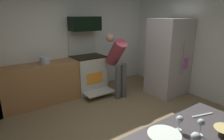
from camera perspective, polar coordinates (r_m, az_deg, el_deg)
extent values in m
cube|color=olive|center=(3.48, 2.72, -18.22)|extent=(5.20, 4.80, 0.02)
cube|color=silver|center=(4.97, -14.03, 8.18)|extent=(5.20, 0.12, 2.60)
cube|color=silver|center=(4.92, 27.22, 6.78)|extent=(0.12, 4.80, 2.60)
cube|color=#9E6D3F|center=(4.58, -22.12, -4.23)|extent=(2.40, 0.60, 0.90)
cube|color=beige|center=(5.00, -6.98, -1.30)|extent=(0.76, 0.64, 0.92)
cube|color=black|center=(4.87, -7.18, 4.02)|extent=(0.76, 0.64, 0.03)
cube|color=beige|center=(5.07, -8.88, 8.16)|extent=(0.76, 0.06, 0.62)
cube|color=orange|center=(4.73, -5.09, -2.41)|extent=(0.44, 0.01, 0.28)
cube|color=beige|center=(4.69, -3.88, -6.58)|extent=(0.72, 0.37, 0.03)
cube|color=black|center=(4.86, -8.09, 13.51)|extent=(0.74, 0.38, 0.34)
cube|color=#BFB5B7|center=(4.94, 16.50, 3.61)|extent=(0.88, 0.76, 1.86)
cylinder|color=#BFB5B7|center=(4.66, 20.05, 3.73)|extent=(0.02, 0.02, 0.84)
cylinder|color=#BFB5B7|center=(4.73, 20.62, 3.83)|extent=(0.02, 0.02, 0.84)
cube|color=#C55BBC|center=(4.87, 21.09, 1.87)|extent=(0.20, 0.01, 0.26)
cylinder|color=#515151|center=(4.54, 1.80, -3.58)|extent=(0.14, 0.14, 0.83)
cylinder|color=#515151|center=(4.64, 3.48, -3.17)|extent=(0.14, 0.14, 0.83)
cylinder|color=#9C3A47|center=(4.56, 1.24, 5.29)|extent=(0.30, 0.63, 0.70)
sphere|color=tan|center=(4.71, -0.54, 9.54)|extent=(0.20, 0.20, 0.20)
cone|color=white|center=(1.81, 15.19, -18.87)|extent=(0.29, 0.29, 0.08)
ellipsoid|color=silver|center=(1.77, 23.73, -17.74)|extent=(0.08, 0.08, 0.07)
cylinder|color=silver|center=(2.01, 24.56, -17.19)|extent=(0.06, 0.06, 0.01)
cylinder|color=silver|center=(1.99, 24.74, -15.95)|extent=(0.01, 0.01, 0.10)
ellipsoid|color=silver|center=(1.95, 25.03, -13.93)|extent=(0.06, 0.06, 0.06)
cylinder|color=silver|center=(2.02, 19.22, -16.46)|extent=(0.06, 0.06, 0.01)
cylinder|color=silver|center=(2.00, 19.34, -15.39)|extent=(0.01, 0.01, 0.08)
ellipsoid|color=silver|center=(1.96, 19.54, -13.58)|extent=(0.07, 0.07, 0.06)
cube|color=#B7BABF|center=(2.37, 25.32, -12.01)|extent=(0.28, 0.10, 0.01)
cylinder|color=#AEB5C3|center=(4.50, -19.37, 2.71)|extent=(0.22, 0.22, 0.15)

